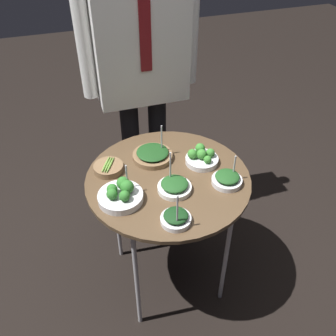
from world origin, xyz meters
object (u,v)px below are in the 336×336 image
object	(u,v)px
bowl_broccoli_front_right	(202,157)
bowl_spinach_mid_left	(227,179)
waiter_figure	(140,55)
bowl_asparagus_front_center	(108,168)
serving_cart	(168,185)
bowl_spinach_mid_right	(174,186)
bowl_spinach_back_right	(176,218)
bowl_broccoli_back_left	(121,194)
bowl_spinach_center	(153,155)

from	to	relation	value
bowl_broccoli_front_right	bowl_spinach_mid_left	world-z (taller)	bowl_spinach_mid_left
bowl_broccoli_front_right	waiter_figure	bearing A→B (deg)	105.33
bowl_asparagus_front_center	serving_cart	bearing A→B (deg)	-27.98
bowl_spinach_mid_right	bowl_spinach_back_right	world-z (taller)	bowl_spinach_mid_right
bowl_spinach_mid_right	bowl_spinach_mid_left	xyz separation A→B (m)	(0.22, -0.03, 0.00)
bowl_spinach_mid_right	bowl_broccoli_back_left	distance (m)	0.22
bowl_broccoli_back_left	bowl_broccoli_front_right	xyz separation A→B (m)	(0.39, 0.12, -0.00)
bowl_broccoli_back_left	bowl_asparagus_front_center	xyz separation A→B (m)	(-0.01, 0.19, -0.01)
bowl_spinach_center	bowl_asparagus_front_center	world-z (taller)	bowl_spinach_center
bowl_spinach_center	bowl_spinach_back_right	xyz separation A→B (m)	(-0.03, -0.40, 0.00)
bowl_broccoli_back_left	bowl_spinach_center	bearing A→B (deg)	48.62
bowl_spinach_center	bowl_broccoli_back_left	distance (m)	0.29
bowl_broccoli_back_left	bowl_asparagus_front_center	distance (m)	0.19
bowl_spinach_center	serving_cart	bearing A→B (deg)	-80.51
bowl_spinach_back_right	serving_cart	bearing A→B (deg)	78.34
bowl_broccoli_back_left	bowl_asparagus_front_center	world-z (taller)	bowl_broccoli_back_left
bowl_broccoli_front_right	bowl_asparagus_front_center	bearing A→B (deg)	170.25
bowl_spinach_mid_left	waiter_figure	world-z (taller)	waiter_figure
serving_cart	bowl_broccoli_front_right	size ratio (longest dim) A/B	4.81
serving_cart	waiter_figure	xyz separation A→B (m)	(0.04, 0.55, 0.36)
bowl_broccoli_back_left	bowl_spinach_mid_left	size ratio (longest dim) A/B	1.41
waiter_figure	bowl_spinach_mid_right	bearing A→B (deg)	-93.50
bowl_spinach_back_right	bowl_spinach_mid_left	bearing A→B (deg)	27.17
bowl_spinach_mid_right	bowl_broccoli_back_left	world-z (taller)	bowl_spinach_mid_right
bowl_spinach_mid_right	bowl_broccoli_front_right	xyz separation A→B (m)	(0.17, 0.14, 0.00)
serving_cart	bowl_spinach_mid_right	distance (m)	0.11
bowl_broccoli_back_left	waiter_figure	distance (m)	0.73
bowl_spinach_mid_left	serving_cart	bearing A→B (deg)	153.16
serving_cart	bowl_asparagus_front_center	world-z (taller)	bowl_asparagus_front_center
serving_cart	waiter_figure	world-z (taller)	waiter_figure
bowl_asparagus_front_center	bowl_broccoli_front_right	bearing A→B (deg)	-9.75
serving_cart	bowl_spinach_center	distance (m)	0.16
bowl_spinach_mid_right	serving_cart	bearing A→B (deg)	89.83
bowl_asparagus_front_center	bowl_spinach_back_right	size ratio (longest dim) A/B	0.79
bowl_spinach_back_right	bowl_spinach_mid_right	bearing A→B (deg)	72.80
serving_cart	bowl_broccoli_front_right	distance (m)	0.20
bowl_spinach_center	bowl_broccoli_back_left	world-z (taller)	bowl_spinach_center
bowl_spinach_mid_left	bowl_broccoli_front_right	bearing A→B (deg)	105.89
bowl_spinach_center	bowl_broccoli_front_right	distance (m)	0.22
bowl_spinach_back_right	bowl_asparagus_front_center	bearing A→B (deg)	115.51
serving_cart	bowl_spinach_mid_right	xyz separation A→B (m)	(-0.00, -0.08, 0.07)
bowl_broccoli_front_right	bowl_spinach_mid_left	bearing A→B (deg)	-74.11
serving_cart	bowl_asparagus_front_center	size ratio (longest dim) A/B	5.48
bowl_spinach_mid_right	bowl_broccoli_front_right	bearing A→B (deg)	38.34
serving_cart	bowl_spinach_mid_right	world-z (taller)	bowl_spinach_mid_right
bowl_spinach_center	bowl_broccoli_front_right	world-z (taller)	bowl_spinach_center
serving_cart	bowl_spinach_mid_left	size ratio (longest dim) A/B	5.53
bowl_broccoli_front_right	waiter_figure	world-z (taller)	waiter_figure
bowl_spinach_center	bowl_broccoli_back_left	xyz separation A→B (m)	(-0.19, -0.22, 0.01)
bowl_broccoli_back_left	bowl_spinach_mid_left	distance (m)	0.44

